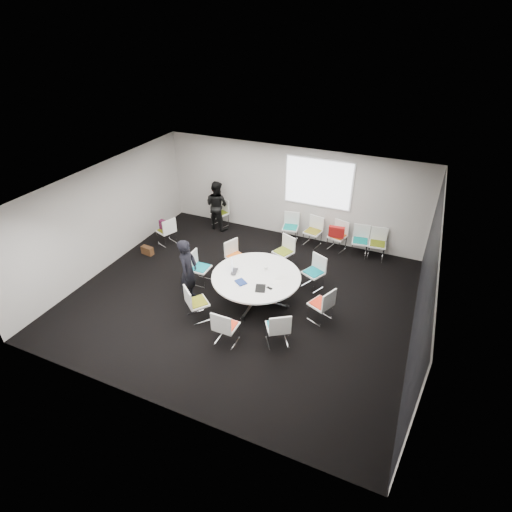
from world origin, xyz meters
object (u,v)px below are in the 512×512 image
at_px(chair_back_a, 290,233).
at_px(maroon_bag, 165,226).
at_px(person_main, 188,271).
at_px(chair_spare_left, 167,236).
at_px(laptop, 236,272).
at_px(chair_ring_h, 278,334).
at_px(chair_ring_c, 283,257).
at_px(chair_back_e, 376,249).
at_px(chair_back_c, 337,241).
at_px(chair_ring_a, 320,310).
at_px(chair_ring_g, 226,332).
at_px(chair_back_b, 313,237).
at_px(chair_ring_b, 313,278).
at_px(chair_ring_e, 201,274).
at_px(chair_back_d, 359,246).
at_px(person_back, 217,205).
at_px(chair_ring_f, 197,309).
at_px(chair_ring_d, 236,262).
at_px(cup, 266,268).
at_px(brown_bag, 147,251).
at_px(chair_person_back, 220,218).
at_px(conference_table, 256,283).

relative_size(chair_back_a, maroon_bag, 2.20).
relative_size(chair_back_a, person_main, 0.53).
distance_m(chair_spare_left, laptop, 3.45).
relative_size(chair_ring_h, maroon_bag, 2.20).
bearing_deg(chair_ring_c, chair_back_e, -124.08).
relative_size(chair_ring_c, chair_back_c, 1.00).
xyz_separation_m(chair_ring_a, chair_back_a, (-1.85, 3.20, 0.00)).
height_order(chair_ring_g, maroon_bag, chair_ring_g).
bearing_deg(chair_ring_a, person_main, 124.07).
relative_size(chair_ring_c, chair_back_b, 1.00).
bearing_deg(chair_ring_b, chair_ring_e, 45.13).
bearing_deg(chair_back_e, chair_back_c, -6.28).
distance_m(chair_ring_c, chair_ring_e, 2.32).
bearing_deg(chair_back_c, chair_back_d, -165.86).
xyz_separation_m(chair_ring_b, chair_ring_e, (-2.72, -0.96, 0.00)).
relative_size(chair_ring_g, chair_back_e, 1.00).
bearing_deg(chair_back_b, chair_back_a, 13.33).
distance_m(chair_spare_left, person_back, 1.86).
distance_m(chair_back_c, chair_spare_left, 5.06).
relative_size(chair_back_a, person_back, 0.55).
xyz_separation_m(chair_ring_c, chair_ring_f, (-1.04, -2.85, 0.00)).
bearing_deg(laptop, chair_spare_left, 50.97).
distance_m(chair_ring_d, chair_ring_f, 2.10).
distance_m(chair_ring_c, person_back, 3.07).
bearing_deg(cup, chair_ring_d, 150.25).
distance_m(chair_ring_b, maroon_bag, 4.70).
bearing_deg(chair_back_c, chair_ring_c, 68.29).
bearing_deg(chair_back_d, chair_back_c, -10.05).
bearing_deg(chair_ring_e, chair_ring_d, 143.17).
bearing_deg(chair_spare_left, brown_bag, -174.41).
bearing_deg(chair_ring_d, chair_spare_left, -77.41).
bearing_deg(chair_ring_g, chair_person_back, 119.77).
bearing_deg(brown_bag, conference_table, -10.86).
height_order(chair_ring_b, chair_back_e, same).
relative_size(chair_ring_d, chair_back_e, 1.00).
height_order(chair_ring_d, chair_ring_h, same).
bearing_deg(chair_back_d, chair_person_back, -8.30).
height_order(chair_back_d, chair_person_back, same).
distance_m(chair_back_a, brown_bag, 4.27).
bearing_deg(chair_ring_e, chair_ring_g, 42.44).
bearing_deg(chair_back_e, chair_ring_b, 53.10).
distance_m(chair_ring_e, chair_ring_f, 1.41).
height_order(chair_ring_f, chair_back_d, same).
bearing_deg(chair_back_c, chair_back_b, 17.50).
xyz_separation_m(chair_ring_b, chair_ring_d, (-2.11, -0.11, 0.00)).
bearing_deg(chair_ring_g, chair_ring_a, 43.45).
xyz_separation_m(conference_table, person_main, (-1.48, -0.61, 0.30)).
height_order(chair_ring_e, chair_back_b, same).
bearing_deg(chair_ring_a, chair_back_b, 43.78).
height_order(chair_back_c, chair_spare_left, same).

